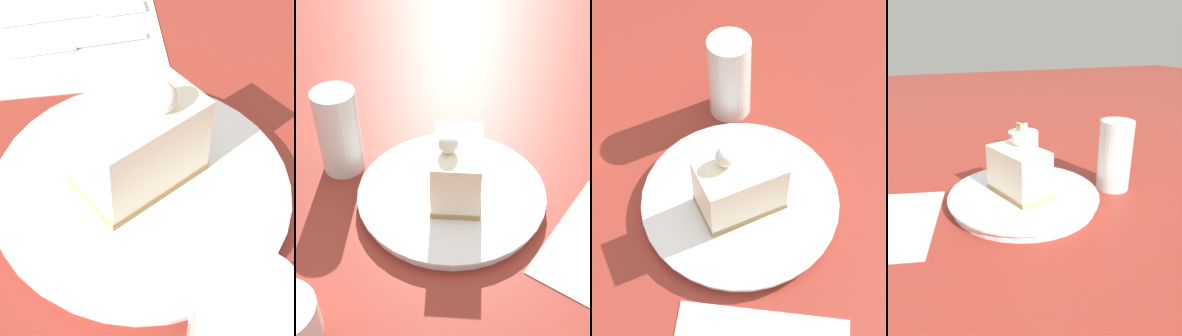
% 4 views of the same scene
% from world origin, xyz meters
% --- Properties ---
extents(ground_plane, '(4.00, 4.00, 0.00)m').
position_xyz_m(ground_plane, '(0.00, 0.00, 0.00)').
color(ground_plane, maroon).
extents(plate, '(0.26, 0.26, 0.02)m').
position_xyz_m(plate, '(0.04, -0.03, 0.01)').
color(plate, white).
rests_on(plate, ground_plane).
extents(cake_slice, '(0.10, 0.12, 0.11)m').
position_xyz_m(cake_slice, '(0.03, -0.03, 0.06)').
color(cake_slice, '#AD8451').
rests_on(cake_slice, plate).
extents(drinking_glass, '(0.06, 0.06, 0.13)m').
position_xyz_m(drinking_glass, '(0.21, -0.03, 0.07)').
color(drinking_glass, silver).
rests_on(drinking_glass, ground_plane).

